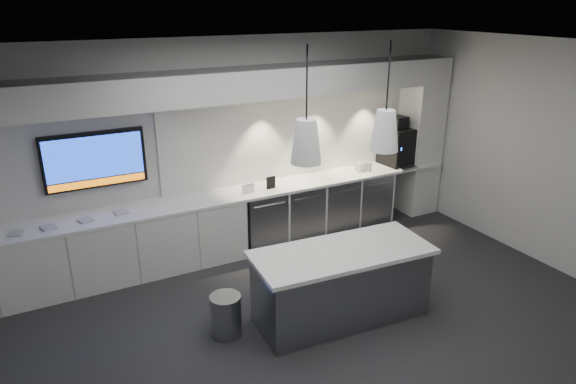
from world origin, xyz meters
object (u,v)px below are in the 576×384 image
island (341,284)px  bin (226,315)px  wall_tv (95,160)px  coffee_machine (397,145)px

island → bin: (-1.28, 0.29, -0.19)m
wall_tv → island: 3.41m
wall_tv → coffee_machine: size_ratio=1.58×
island → coffee_machine: size_ratio=2.60×
wall_tv → island: (2.17, -2.38, -1.13)m
island → coffee_machine: coffee_machine is taller
wall_tv → island: bearing=-47.5°
bin → coffee_machine: (3.73, 1.84, 0.99)m
coffee_machine → bin: bearing=-158.0°
bin → wall_tv: bearing=113.2°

